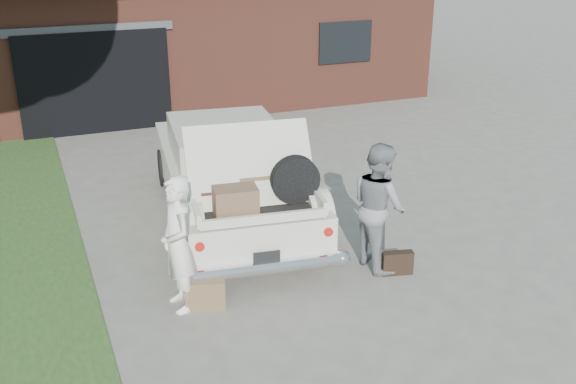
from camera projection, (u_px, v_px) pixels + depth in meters
name	position (u px, v px, depth m)	size (l,w,h in m)	color
ground	(306.00, 288.00, 8.60)	(90.00, 90.00, 0.00)	gray
house	(170.00, 28.00, 18.17)	(12.80, 7.80, 3.30)	brown
sedan	(230.00, 174.00, 10.35)	(2.56, 5.24, 1.93)	beige
woman_left	(178.00, 244.00, 7.88)	(0.61, 0.40, 1.68)	white
woman_right	(379.00, 206.00, 8.88)	(0.84, 0.66, 1.73)	gray
suitcase_left	(205.00, 295.00, 8.08)	(0.48, 0.15, 0.37)	brown
suitcase_right	(397.00, 263.00, 8.89)	(0.41, 0.13, 0.32)	black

